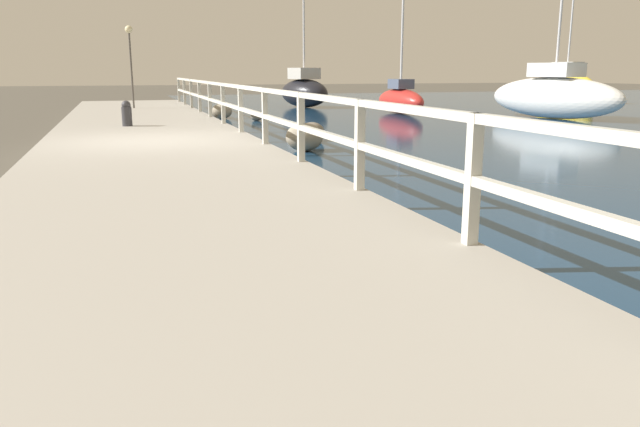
% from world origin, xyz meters
% --- Properties ---
extents(ground_plane, '(120.00, 120.00, 0.00)m').
position_xyz_m(ground_plane, '(0.00, 0.00, 0.00)').
color(ground_plane, '#4C473D').
extents(dock_walkway, '(4.32, 36.00, 0.24)m').
position_xyz_m(dock_walkway, '(0.00, 0.00, 0.12)').
color(dock_walkway, '#9E998E').
rests_on(dock_walkway, ground).
extents(railing, '(0.10, 32.50, 1.07)m').
position_xyz_m(railing, '(2.06, 0.00, 0.96)').
color(railing, beige).
rests_on(railing, dock_walkway).
extents(boulder_far_strip, '(0.70, 0.63, 0.52)m').
position_xyz_m(boulder_far_strip, '(2.78, 8.56, 0.26)').
color(boulder_far_strip, gray).
rests_on(boulder_far_strip, ground).
extents(boulder_upstream, '(0.78, 0.70, 0.58)m').
position_xyz_m(boulder_upstream, '(3.01, -0.69, 0.29)').
color(boulder_upstream, gray).
rests_on(boulder_upstream, ground).
extents(boulder_near_dock, '(0.59, 0.53, 0.44)m').
position_xyz_m(boulder_near_dock, '(3.72, 1.08, 0.22)').
color(boulder_near_dock, slate).
rests_on(boulder_near_dock, ground).
extents(boulder_water_edge, '(0.39, 0.35, 0.29)m').
position_xyz_m(boulder_water_edge, '(3.72, 7.34, 0.15)').
color(boulder_water_edge, slate).
rests_on(boulder_water_edge, ground).
extents(mooring_bollard, '(0.25, 0.25, 0.64)m').
position_xyz_m(mooring_bollard, '(-0.41, 3.70, 0.57)').
color(mooring_bollard, '#333338').
rests_on(mooring_bollard, dock_walkway).
extents(dock_lamp, '(0.28, 0.28, 2.99)m').
position_xyz_m(dock_lamp, '(-0.04, 11.66, 2.52)').
color(dock_lamp, '#514C47').
rests_on(dock_lamp, dock_walkway).
extents(sailboat_white, '(2.59, 5.55, 7.49)m').
position_xyz_m(sailboat_white, '(13.72, 5.25, 0.79)').
color(sailboat_white, white).
rests_on(sailboat_white, water_surface).
extents(sailboat_black, '(2.27, 3.40, 7.35)m').
position_xyz_m(sailboat_black, '(7.40, 14.26, 0.74)').
color(sailboat_black, black).
rests_on(sailboat_black, water_surface).
extents(sailboat_yellow, '(1.05, 4.07, 7.95)m').
position_xyz_m(sailboat_yellow, '(20.83, 13.48, 0.88)').
color(sailboat_yellow, gold).
rests_on(sailboat_yellow, water_surface).
extents(sailboat_red, '(1.03, 3.38, 4.44)m').
position_xyz_m(sailboat_red, '(9.71, 9.04, 0.54)').
color(sailboat_red, red).
rests_on(sailboat_red, water_surface).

